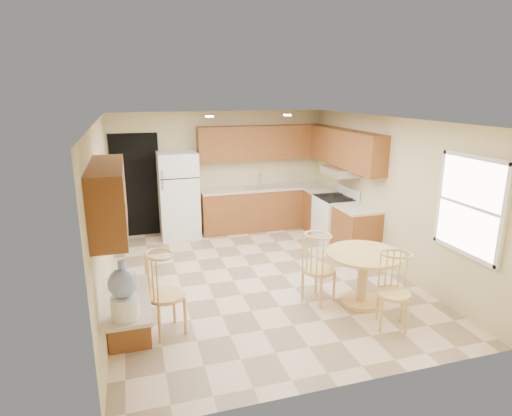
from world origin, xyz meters
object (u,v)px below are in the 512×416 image
object	(u,v)px
chair_table_a	(322,264)
water_crock	(124,292)
dining_table	(363,271)
chair_table_b	(399,287)
stove	(335,219)
chair_desk	(166,288)
refrigerator	(179,195)

from	to	relation	value
chair_table_a	water_crock	world-z (taller)	water_crock
dining_table	chair_table_a	xyz separation A→B (m)	(-0.55, 0.15, 0.11)
chair_table_a	chair_table_b	xyz separation A→B (m)	(0.60, -0.90, -0.02)
stove	chair_table_a	xyz separation A→B (m)	(-1.34, -2.28, 0.14)
chair_desk	stove	bearing A→B (deg)	107.86
chair_table_a	water_crock	distance (m)	2.81
refrigerator	dining_table	size ratio (longest dim) A/B	1.68
stove	dining_table	size ratio (longest dim) A/B	1.05
dining_table	water_crock	bearing A→B (deg)	-164.48
chair_table_a	chair_desk	xyz separation A→B (m)	(-2.13, -0.21, 0.02)
chair_desk	water_crock	xyz separation A→B (m)	(-0.45, -0.81, 0.40)
stove	chair_desk	world-z (taller)	stove
chair_table_b	water_crock	size ratio (longest dim) A/B	1.63
refrigerator	chair_desk	bearing A→B (deg)	-99.18
chair_desk	water_crock	world-z (taller)	water_crock
stove	chair_desk	xyz separation A→B (m)	(-3.47, -2.49, 0.17)
refrigerator	water_crock	xyz separation A→B (m)	(-1.05, -4.52, 0.17)
chair_table_a	refrigerator	bearing A→B (deg)	174.39
dining_table	chair_desk	xyz separation A→B (m)	(-2.68, -0.06, 0.14)
chair_table_b	water_crock	xyz separation A→B (m)	(-3.18, -0.13, 0.45)
stove	chair_table_a	bearing A→B (deg)	-120.56
stove	dining_table	xyz separation A→B (m)	(-0.79, -2.43, 0.03)
stove	chair_table_b	bearing A→B (deg)	-103.20
refrigerator	chair_table_a	bearing A→B (deg)	-66.36
refrigerator	chair_table_a	xyz separation A→B (m)	(1.53, -3.50, -0.26)
chair_table_a	water_crock	size ratio (longest dim) A/B	1.69
chair_table_a	chair_table_b	bearing A→B (deg)	4.53
chair_table_b	water_crock	bearing A→B (deg)	26.85
chair_table_b	stove	bearing A→B (deg)	-78.63
chair_table_b	chair_desk	size ratio (longest dim) A/B	0.93
chair_desk	water_crock	bearing A→B (deg)	-46.84
stove	water_crock	distance (m)	5.16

